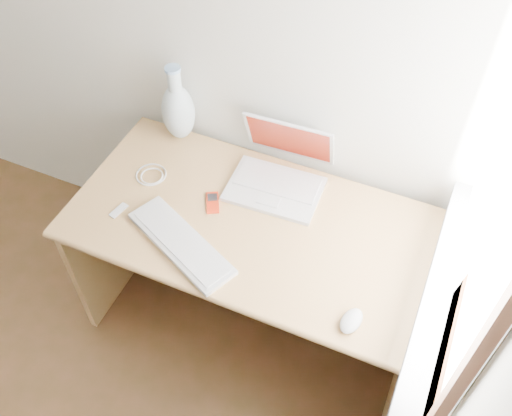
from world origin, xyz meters
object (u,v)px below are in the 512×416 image
at_px(vase, 178,110).
at_px(external_keyboard, 181,243).
at_px(desk, 263,241).
at_px(laptop, 279,173).

bearing_deg(vase, external_keyboard, -61.61).
bearing_deg(desk, vase, 154.46).
bearing_deg(external_keyboard, laptop, 88.49).
xyz_separation_m(desk, vase, (-0.46, 0.22, 0.34)).
relative_size(laptop, external_keyboard, 0.76).
distance_m(laptop, vase, 0.48).
distance_m(laptop, external_keyboard, 0.46).
bearing_deg(external_keyboard, desk, 78.82).
bearing_deg(laptop, vase, 167.21).
relative_size(external_keyboard, vase, 1.39).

